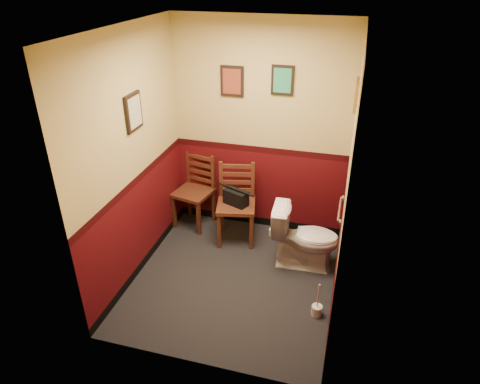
% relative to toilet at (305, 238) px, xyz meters
% --- Properties ---
extents(floor, '(2.20, 2.40, 0.00)m').
position_rel_toilet_xyz_m(floor, '(-0.72, -0.47, -0.38)').
color(floor, black).
rests_on(floor, ground).
extents(ceiling, '(2.20, 2.40, 0.00)m').
position_rel_toilet_xyz_m(ceiling, '(-0.72, -0.47, 2.32)').
color(ceiling, silver).
rests_on(ceiling, ground).
extents(wall_back, '(2.20, 0.00, 2.70)m').
position_rel_toilet_xyz_m(wall_back, '(-0.72, 0.73, 0.97)').
color(wall_back, '#44090D').
rests_on(wall_back, ground).
extents(wall_front, '(2.20, 0.00, 2.70)m').
position_rel_toilet_xyz_m(wall_front, '(-0.72, -1.67, 0.97)').
color(wall_front, '#44090D').
rests_on(wall_front, ground).
extents(wall_left, '(0.00, 2.40, 2.70)m').
position_rel_toilet_xyz_m(wall_left, '(-1.82, -0.47, 0.97)').
color(wall_left, '#44090D').
rests_on(wall_left, ground).
extents(wall_right, '(0.00, 2.40, 2.70)m').
position_rel_toilet_xyz_m(wall_right, '(0.38, -0.47, 0.97)').
color(wall_right, '#44090D').
rests_on(wall_right, ground).
extents(grab_bar, '(0.05, 0.56, 0.06)m').
position_rel_toilet_xyz_m(grab_bar, '(0.35, -0.22, 0.57)').
color(grab_bar, silver).
rests_on(grab_bar, wall_right).
extents(framed_print_back_a, '(0.28, 0.04, 0.36)m').
position_rel_toilet_xyz_m(framed_print_back_a, '(-1.07, 0.71, 1.57)').
color(framed_print_back_a, black).
rests_on(framed_print_back_a, wall_back).
extents(framed_print_back_b, '(0.26, 0.04, 0.34)m').
position_rel_toilet_xyz_m(framed_print_back_b, '(-0.47, 0.71, 1.62)').
color(framed_print_back_b, black).
rests_on(framed_print_back_b, wall_back).
extents(framed_print_left, '(0.04, 0.30, 0.38)m').
position_rel_toilet_xyz_m(framed_print_left, '(-1.80, -0.37, 1.47)').
color(framed_print_left, black).
rests_on(framed_print_left, wall_left).
extents(framed_print_right, '(0.04, 0.34, 0.28)m').
position_rel_toilet_xyz_m(framed_print_right, '(0.36, 0.13, 1.67)').
color(framed_print_right, olive).
rests_on(framed_print_right, wall_right).
extents(toilet, '(0.80, 0.47, 0.76)m').
position_rel_toilet_xyz_m(toilet, '(0.00, 0.00, 0.00)').
color(toilet, white).
rests_on(toilet, floor).
extents(toilet_brush, '(0.11, 0.11, 0.39)m').
position_rel_toilet_xyz_m(toilet_brush, '(0.25, -0.79, -0.32)').
color(toilet_brush, silver).
rests_on(toilet_brush, floor).
extents(chair_left, '(0.54, 0.54, 0.97)m').
position_rel_toilet_xyz_m(chair_left, '(-1.55, 0.55, 0.11)').
color(chair_left, '#5B2D1B').
rests_on(chair_left, floor).
extents(chair_right, '(0.56, 0.56, 1.00)m').
position_rel_toilet_xyz_m(chair_right, '(-0.92, 0.35, 0.12)').
color(chair_right, '#5B2D1B').
rests_on(chair_right, floor).
extents(handbag, '(0.34, 0.26, 0.22)m').
position_rel_toilet_xyz_m(handbag, '(-0.92, 0.30, 0.24)').
color(handbag, black).
rests_on(handbag, chair_right).
extents(tp_stack, '(0.21, 0.13, 0.27)m').
position_rel_toilet_xyz_m(tp_stack, '(-0.42, 0.51, -0.27)').
color(tp_stack, silver).
rests_on(tp_stack, floor).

